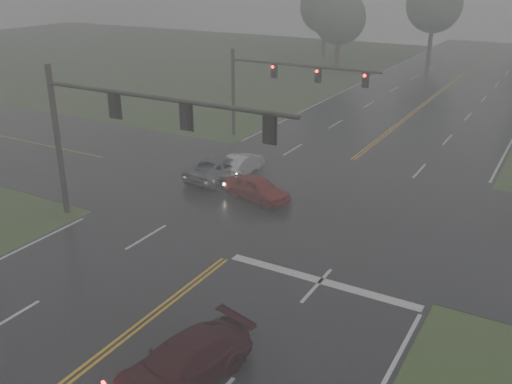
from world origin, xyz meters
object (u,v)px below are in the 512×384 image
Objects in this scene: signal_gantry_far at (275,80)px; sedan_silver at (242,174)px; sedan_red at (258,200)px; signal_gantry_near at (117,122)px; sedan_maroon at (184,381)px; car_grey at (221,178)px.

sedan_silver is at bearing -78.17° from signal_gantry_far.
sedan_red is 9.28m from signal_gantry_near.
sedan_silver is 11.15m from signal_gantry_near.
car_grey is at bearing 134.34° from sedan_maroon.
sedan_silver is (-8.33, 17.39, 0.00)m from sedan_maroon.
car_grey is at bearing 88.68° from signal_gantry_near.
sedan_silver is at bearing 84.86° from signal_gantry_near.
sedan_silver is 0.75× the size of car_grey.
car_grey is 0.38× the size of signal_gantry_near.
signal_gantry_near is at bearing 161.16° from sedan_red.
sedan_maroon reaches higher than sedan_red.
signal_gantry_far is at bearing 92.20° from signal_gantry_near.
sedan_maroon is at bearing 113.50° from sedan_silver.
signal_gantry_near is (-9.20, 7.72, 5.47)m from sedan_maroon.
signal_gantry_far is (-4.54, 10.52, 4.58)m from sedan_red.
sedan_maroon is 13.20m from signal_gantry_near.
sedan_maroon is 15.10m from sedan_red.
signal_gantry_near reaches higher than sedan_red.
sedan_red is at bearing -66.67° from signal_gantry_far.
car_grey reaches higher than sedan_red.
sedan_red is at bearing 125.62° from sedan_maroon.
sedan_red is 0.77× the size of car_grey.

